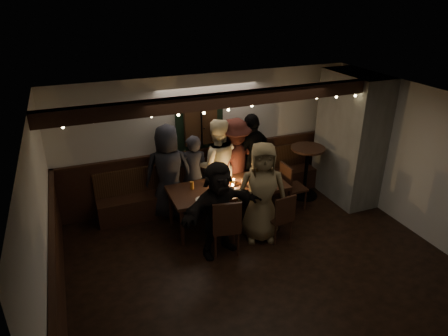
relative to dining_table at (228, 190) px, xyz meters
name	(u,v)px	position (x,y,z in m)	size (l,w,h in m)	color
room	(282,162)	(1.09, 0.02, 0.37)	(6.02, 5.01, 2.62)	black
dining_table	(228,190)	(0.00, 0.00, 0.00)	(2.14, 0.92, 0.93)	black
chair_near_left	(226,224)	(-0.40, -0.88, -0.12)	(0.55, 0.55, 1.03)	black
chair_near_right	(281,215)	(0.64, -0.85, -0.20)	(0.45, 0.45, 0.89)	black
chair_end	(290,184)	(1.33, 0.05, -0.16)	(0.44, 0.44, 0.97)	black
high_top	(306,166)	(1.91, 0.39, 0.00)	(0.69, 0.69, 1.10)	black
person_a	(169,172)	(-0.92, 0.69, 0.21)	(0.89, 0.58, 1.83)	black
person_b	(194,175)	(-0.44, 0.65, 0.10)	(0.58, 0.38, 1.59)	#25242B
person_c	(217,165)	(0.02, 0.63, 0.23)	(0.90, 0.70, 1.85)	beige
person_d	(234,163)	(0.40, 0.66, 0.20)	(1.17, 0.67, 1.81)	#3E1914
person_e	(252,157)	(0.83, 0.76, 0.21)	(1.07, 0.45, 1.83)	black
person_f	(219,209)	(-0.48, -0.77, 0.12)	(1.52, 0.48, 1.64)	black
person_g	(262,193)	(0.35, -0.65, 0.20)	(0.88, 0.57, 1.80)	olive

